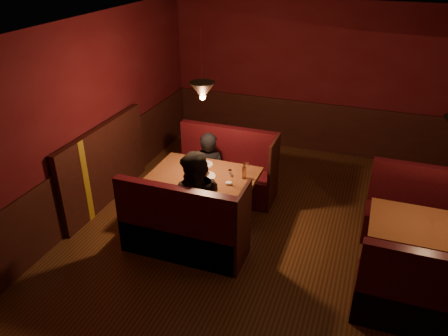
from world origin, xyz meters
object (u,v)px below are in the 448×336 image
(main_bench_far, at_px, (227,174))
(second_bench_far, at_px, (424,220))
(diner_a, at_px, (209,157))
(diner_b, at_px, (198,191))
(main_table, at_px, (206,184))
(main_bench_near, at_px, (183,232))
(second_bench_near, at_px, (430,304))
(second_table, at_px, (428,241))

(main_bench_far, distance_m, second_bench_far, 3.04)
(second_bench_far, distance_m, diner_a, 3.25)
(second_bench_far, xyz_separation_m, diner_b, (-2.91, -1.15, 0.52))
(main_table, relative_size, second_bench_far, 0.98)
(main_bench_near, relative_size, second_bench_near, 1.08)
(main_bench_near, relative_size, diner_b, 0.95)
(main_bench_near, bearing_deg, second_bench_near, -5.02)
(second_bench_near, bearing_deg, diner_b, 169.65)
(main_bench_near, xyz_separation_m, diner_b, (0.11, 0.27, 0.51))
(main_bench_near, height_order, diner_a, diner_a)
(main_bench_near, relative_size, second_table, 1.19)
(second_table, xyz_separation_m, diner_b, (-2.88, -0.31, 0.29))
(diner_a, height_order, diner_b, diner_b)
(diner_a, bearing_deg, main_table, 101.96)
(diner_b, bearing_deg, second_bench_far, 22.75)
(main_bench_near, xyz_separation_m, second_bench_near, (3.02, -0.27, -0.01))
(main_table, xyz_separation_m, main_bench_far, (0.02, 0.86, -0.26))
(second_bench_near, height_order, diner_a, diner_a)
(main_bench_near, height_order, diner_b, diner_b)
(main_bench_far, xyz_separation_m, second_table, (2.99, -1.15, 0.22))
(second_table, height_order, diner_b, diner_b)
(second_table, relative_size, diner_a, 0.91)
(second_bench_far, height_order, second_bench_near, same)
(diner_a, bearing_deg, main_bench_near, 92.32)
(second_table, bearing_deg, main_bench_far, 158.95)
(second_table, relative_size, diner_b, 0.80)
(main_table, bearing_deg, second_bench_far, 10.25)
(diner_b, bearing_deg, main_bench_far, 95.70)
(main_bench_far, height_order, diner_b, diner_b)
(second_table, distance_m, second_bench_near, 0.87)
(second_bench_far, height_order, diner_a, diner_a)
(diner_b, bearing_deg, second_table, 7.34)
(second_bench_far, bearing_deg, second_table, -92.20)
(second_table, bearing_deg, main_bench_near, -169.14)
(second_bench_far, xyz_separation_m, second_bench_near, (0.00, -1.68, 0.00))
(second_bench_far, bearing_deg, diner_a, 179.58)
(main_bench_far, bearing_deg, main_bench_near, -90.00)
(second_bench_near, bearing_deg, main_bench_far, 146.64)
(second_bench_near, bearing_deg, diner_a, 152.14)
(main_bench_near, relative_size, diner_a, 1.08)
(main_bench_far, xyz_separation_m, second_bench_near, (3.02, -1.99, -0.01))
(diner_a, bearing_deg, main_bench_far, -130.03)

